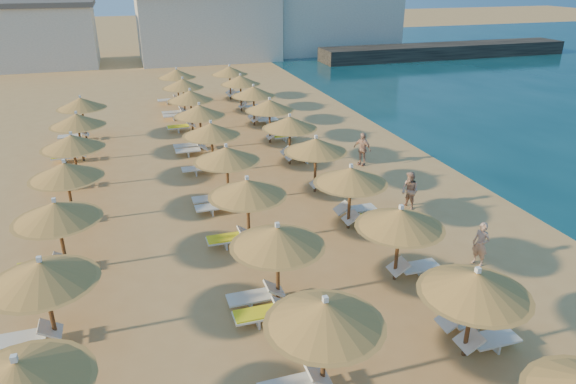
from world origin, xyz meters
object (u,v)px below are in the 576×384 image
object	(u,v)px
jetty	(445,51)
beachgoer_b	(410,191)
parasol_row_east	(316,146)
beachgoer_c	(362,149)
parasol_row_west	(226,155)
beachgoer_a	(481,244)

from	to	relation	value
jetty	beachgoer_b	distance (m)	43.01
jetty	parasol_row_east	xyz separation A→B (m)	(-27.97, -32.23, 1.46)
parasol_row_east	beachgoer_c	world-z (taller)	parasol_row_east
jetty	parasol_row_east	bearing A→B (deg)	-130.74
jetty	parasol_row_west	xyz separation A→B (m)	(-32.00, -32.23, 1.46)
parasol_row_east	beachgoer_a	xyz separation A→B (m)	(3.21, -7.68, -1.41)
parasol_row_west	beachgoer_c	distance (m)	8.14
jetty	beachgoer_a	xyz separation A→B (m)	(-24.76, -39.90, 0.05)
parasol_row_west	parasol_row_east	bearing A→B (deg)	0.00
jetty	parasol_row_east	size ratio (longest dim) A/B	0.73
jetty	beachgoer_a	distance (m)	46.96
beachgoer_a	beachgoer_c	size ratio (longest dim) A/B	0.91
jetty	parasol_row_east	distance (m)	42.70
beachgoer_b	beachgoer_a	xyz separation A→B (m)	(0.02, -4.75, -0.03)
parasol_row_east	beachgoer_c	xyz separation A→B (m)	(3.56, 2.60, -1.33)
beachgoer_c	parasol_row_west	bearing A→B (deg)	-102.92
beachgoer_c	jetty	bearing A→B (deg)	108.71
beachgoer_a	parasol_row_west	bearing A→B (deg)	-159.33
jetty	parasol_row_east	world-z (taller)	parasol_row_east
beachgoer_c	beachgoer_a	bearing A→B (deg)	-33.78
parasol_row_west	beachgoer_c	world-z (taller)	parasol_row_west
parasol_row_east	beachgoer_a	size ratio (longest dim) A/B	25.77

